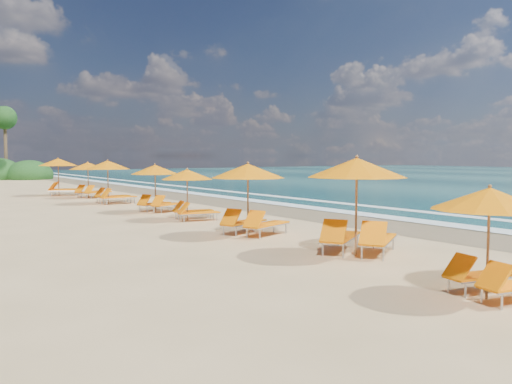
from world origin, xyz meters
TOP-DOWN VIEW (x-y plane):
  - ground at (0.00, 0.00)m, footprint 160.00×160.00m
  - wet_sand at (4.00, 0.00)m, footprint 4.00×160.00m
  - surf_foam at (6.70, 0.00)m, footprint 4.00×160.00m
  - station_2 at (-2.53, -11.12)m, footprint 2.54×2.44m
  - station_3 at (-1.50, -6.75)m, footprint 3.53×3.53m
  - station_4 at (-1.92, -2.46)m, footprint 3.09×3.03m
  - station_5 at (-1.60, 2.25)m, footprint 2.55×2.45m
  - station_6 at (-1.42, 5.84)m, footprint 2.91×2.88m
  - station_7 at (-1.74, 11.12)m, footprint 2.61×2.41m
  - station_8 at (-1.46, 15.63)m, footprint 2.92×2.89m
  - station_9 at (-2.41, 18.57)m, footprint 3.28×3.26m

SIDE VIEW (x-z plane):
  - ground at x=0.00m, z-range 0.00..0.00m
  - wet_sand at x=4.00m, z-range 0.00..0.01m
  - surf_foam at x=6.70m, z-range 0.02..0.03m
  - station_2 at x=-2.53m, z-range 0.13..2.21m
  - station_5 at x=-1.60m, z-range 0.13..2.24m
  - station_6 at x=-1.42m, z-range 0.14..2.38m
  - station_8 at x=-1.46m, z-range 0.14..2.39m
  - station_7 at x=-1.74m, z-range 0.15..2.55m
  - station_4 at x=-1.92m, z-range 0.15..2.55m
  - station_9 at x=-2.41m, z-range 0.15..2.65m
  - station_3 at x=-1.50m, z-range 0.16..2.77m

